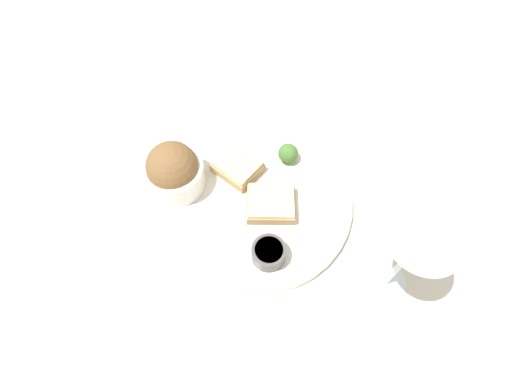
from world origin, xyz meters
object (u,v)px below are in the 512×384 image
(cheese_toast_near, at_px, (271,203))
(salad_bowl, at_px, (173,171))
(cheese_toast_far, at_px, (237,166))
(wine_glass, at_px, (413,252))
(sauce_ramekin, at_px, (269,253))

(cheese_toast_near, bearing_deg, salad_bowl, 18.88)
(salad_bowl, relative_size, cheese_toast_far, 1.28)
(cheese_toast_near, distance_m, cheese_toast_far, 0.09)
(cheese_toast_far, xyz_separation_m, wine_glass, (-0.30, 0.02, 0.10))
(sauce_ramekin, distance_m, cheese_toast_far, 0.17)
(cheese_toast_near, bearing_deg, sauce_ramekin, 121.70)
(salad_bowl, height_order, sauce_ramekin, salad_bowl)
(salad_bowl, relative_size, wine_glass, 0.59)
(salad_bowl, distance_m, cheese_toast_near, 0.17)
(sauce_ramekin, bearing_deg, wine_glass, -155.79)
(salad_bowl, xyz_separation_m, cheese_toast_far, (-0.07, -0.08, -0.02))
(cheese_toast_far, relative_size, wine_glass, 0.46)
(salad_bowl, height_order, wine_glass, wine_glass)
(sauce_ramekin, bearing_deg, cheese_toast_far, -36.76)
(cheese_toast_near, bearing_deg, cheese_toast_far, -16.29)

